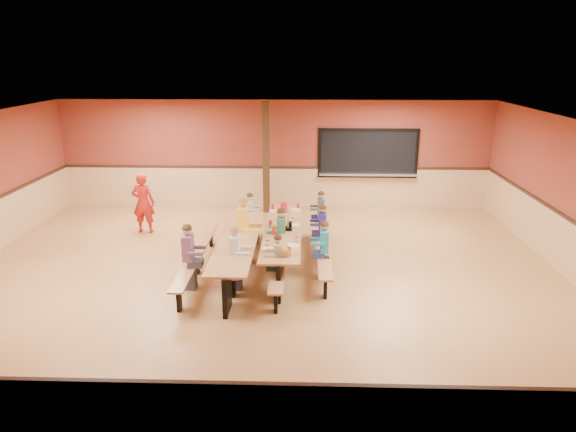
{
  "coord_description": "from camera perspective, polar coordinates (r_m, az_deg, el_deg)",
  "views": [
    {
      "loc": [
        0.83,
        -9.19,
        4.19
      ],
      "look_at": [
        0.52,
        0.39,
        1.15
      ],
      "focal_mm": 32.0,
      "sensor_mm": 36.0,
      "label": 1
    }
  ],
  "objects": [
    {
      "name": "kitchen_pass_through",
      "position": [
        14.52,
        8.88,
        6.66
      ],
      "size": [
        2.78,
        0.28,
        1.38
      ],
      "color": "black",
      "rests_on": "ground"
    },
    {
      "name": "seated_child_grey_left",
      "position": [
        12.0,
        -4.23,
        -0.08
      ],
      "size": [
        0.32,
        0.27,
        1.12
      ],
      "primitive_type": null,
      "color": "#BDBDBD",
      "rests_on": "ground"
    },
    {
      "name": "condiment_mustard",
      "position": [
        10.36,
        -1.67,
        -1.37
      ],
      "size": [
        0.06,
        0.06,
        0.17
      ],
      "primitive_type": "cylinder",
      "color": "yellow",
      "rests_on": "cafeteria_table_main"
    },
    {
      "name": "seated_child_white_left",
      "position": [
        9.48,
        -5.9,
        -4.67
      ],
      "size": [
        0.38,
        0.31,
        1.23
      ],
      "primitive_type": null,
      "color": "silver",
      "rests_on": "ground"
    },
    {
      "name": "cafeteria_table_main",
      "position": [
        10.6,
        -0.58,
        -2.65
      ],
      "size": [
        1.91,
        3.7,
        0.74
      ],
      "color": "#B57747",
      "rests_on": "ground"
    },
    {
      "name": "structural_post",
      "position": [
        13.9,
        -2.45,
        6.41
      ],
      "size": [
        0.18,
        0.18,
        3.0
      ],
      "primitive_type": "cube",
      "color": "#311F10",
      "rests_on": "ground"
    },
    {
      "name": "punch_pitcher",
      "position": [
        11.66,
        -0.47,
        0.94
      ],
      "size": [
        0.16,
        0.16,
        0.22
      ],
      "primitive_type": "cylinder",
      "color": "red",
      "rests_on": "cafeteria_table_main"
    },
    {
      "name": "seated_adult_yellow",
      "position": [
        10.64,
        -5.02,
        -1.51
      ],
      "size": [
        0.48,
        0.4,
        1.45
      ],
      "primitive_type": null,
      "color": "yellow",
      "rests_on": "ground"
    },
    {
      "name": "standing_woman",
      "position": [
        12.9,
        -15.78,
        1.42
      ],
      "size": [
        0.55,
        0.36,
        1.49
      ],
      "primitive_type": "imported",
      "rotation": [
        0.0,
        0.0,
        3.13
      ],
      "color": "red",
      "rests_on": "ground"
    },
    {
      "name": "seated_child_teal_right",
      "position": [
        9.9,
        4.03,
        -3.85
      ],
      "size": [
        0.34,
        0.28,
        1.16
      ],
      "primitive_type": null,
      "color": "teal",
      "rests_on": "ground"
    },
    {
      "name": "seated_child_navy_right",
      "position": [
        10.98,
        3.82,
        -1.68
      ],
      "size": [
        0.34,
        0.28,
        1.15
      ],
      "primitive_type": null,
      "color": "navy",
      "rests_on": "ground"
    },
    {
      "name": "room_envelope",
      "position": [
        9.87,
        -3.09,
        -3.21
      ],
      "size": [
        12.04,
        10.04,
        3.02
      ],
      "color": "maroon",
      "rests_on": "ground"
    },
    {
      "name": "seated_child_tan_sec",
      "position": [
        9.34,
        -1.11,
        -5.35
      ],
      "size": [
        0.32,
        0.26,
        1.1
      ],
      "primitive_type": null,
      "color": "#B6A78F",
      "rests_on": "ground"
    },
    {
      "name": "ground",
      "position": [
        10.14,
        -3.03,
        -6.86
      ],
      "size": [
        12.0,
        12.0,
        0.0
      ],
      "primitive_type": "plane",
      "color": "#A46D3E",
      "rests_on": "ground"
    },
    {
      "name": "table_paddle",
      "position": [
        10.49,
        0.01,
        -0.84
      ],
      "size": [
        0.16,
        0.16,
        0.56
      ],
      "color": "black",
      "rests_on": "cafeteria_table_main"
    },
    {
      "name": "seated_child_char_right",
      "position": [
        12.05,
        3.65,
        0.07
      ],
      "size": [
        0.34,
        0.28,
        1.14
      ],
      "primitive_type": null,
      "color": "#464950",
      "rests_on": "ground"
    },
    {
      "name": "chip_bowl",
      "position": [
        9.23,
        -0.65,
        -3.88
      ],
      "size": [
        0.32,
        0.32,
        0.15
      ],
      "primitive_type": null,
      "color": "orange",
      "rests_on": "cafeteria_table_main"
    },
    {
      "name": "seated_child_green_sec",
      "position": [
        10.49,
        -0.76,
        -2.38
      ],
      "size": [
        0.37,
        0.31,
        1.22
      ],
      "primitive_type": null,
      "color": "#30694C",
      "rests_on": "ground"
    },
    {
      "name": "cafeteria_table_second",
      "position": [
        10.14,
        -5.56,
        -3.69
      ],
      "size": [
        1.91,
        3.7,
        0.74
      ],
      "color": "#B57747",
      "rests_on": "ground"
    },
    {
      "name": "seated_child_purple_sec",
      "position": [
        9.62,
        -10.98,
        -4.53
      ],
      "size": [
        0.39,
        0.32,
        1.24
      ],
      "primitive_type": null,
      "color": "#754C78",
      "rests_on": "ground"
    },
    {
      "name": "napkin_dispenser",
      "position": [
        10.61,
        0.17,
        -1.03
      ],
      "size": [
        0.1,
        0.14,
        0.13
      ],
      "primitive_type": "cube",
      "color": "black",
      "rests_on": "cafeteria_table_main"
    },
    {
      "name": "place_settings",
      "position": [
        10.51,
        -0.58,
        -1.27
      ],
      "size": [
        0.65,
        3.3,
        0.11
      ],
      "primitive_type": null,
      "color": "beige",
      "rests_on": "cafeteria_table_main"
    },
    {
      "name": "condiment_ketchup",
      "position": [
        10.21,
        -1.62,
        -1.66
      ],
      "size": [
        0.06,
        0.06,
        0.17
      ],
      "primitive_type": "cylinder",
      "color": "#B2140F",
      "rests_on": "cafeteria_table_main"
    }
  ]
}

